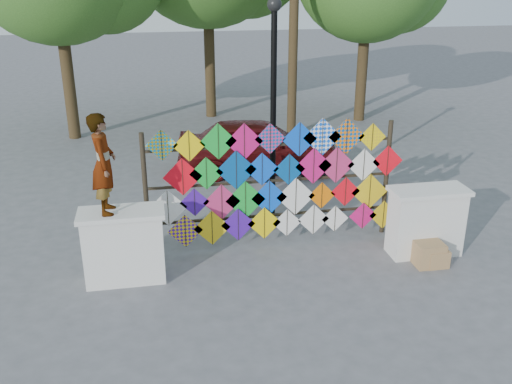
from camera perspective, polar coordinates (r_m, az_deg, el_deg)
The scene contains 9 objects.
ground at distance 10.44m, azimuth 2.31°, elevation -6.84°, with size 80.00×80.00×0.00m, color slate.
parapet_left at distance 9.77m, azimuth -13.07°, elevation -5.25°, with size 1.40×0.65×1.28m.
parapet_right at distance 10.87m, azimuth 16.64°, elevation -2.79°, with size 1.40×0.65×1.28m.
kite_rack at distance 10.59m, azimuth 1.90°, elevation 0.93°, with size 4.90×0.24×2.43m.
vendor_woman at distance 9.24m, azimuth -15.02°, elevation 2.72°, with size 0.60×0.39×1.63m, color #99999E.
sedan at distance 14.68m, azimuth 0.20°, elevation 4.67°, with size 1.65×4.09×1.39m, color #4E0D0E.
lamppost at distance 11.43m, azimuth 1.76°, elevation 10.09°, with size 0.28×0.28×4.46m.
cardboard_box_near at distance 10.65m, azimuth 16.84°, elevation -5.92°, with size 0.49×0.44×0.44m, color #A67C50.
cardboard_box_far at distance 10.69m, azimuth 17.55°, elevation -6.25°, with size 0.38×0.35×0.32m, color #A67C50.
Camera 1 is at (-2.10, -8.95, 4.97)m, focal length 40.00 mm.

